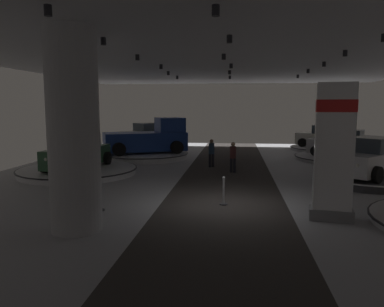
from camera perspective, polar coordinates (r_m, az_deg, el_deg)
The scene contains 20 objects.
ground at distance 13.25m, azimuth 4.80°, elevation -7.88°, with size 24.00×44.00×0.06m.
ceiling_with_spotlights at distance 12.97m, azimuth 5.07°, elevation 16.63°, with size 24.00×44.00×0.39m.
column_left at distance 10.56m, azimuth -17.65°, elevation 3.23°, with size 1.39×1.39×5.50m.
brand_sign_pylon at distance 11.85m, azimuth 20.86°, elevation 0.47°, with size 1.35×0.84×4.12m.
display_platform_far_left at distance 24.93m, azimuth -7.16°, elevation -0.26°, with size 5.68×5.68×0.37m.
pickup_truck_far_left at distance 24.88m, azimuth -6.47°, elevation 2.29°, with size 5.69×4.30×2.30m.
display_platform_mid_left at distance 19.84m, azimuth -17.00°, elevation -2.53°, with size 5.93×5.93×0.31m.
display_car_mid_left at distance 19.74m, azimuth -17.05°, elevation 0.07°, with size 2.41×4.32×1.71m.
display_platform_mid_right at distance 18.51m, azimuth 25.40°, elevation -3.52°, with size 4.68×4.68×0.36m.
display_car_mid_right at distance 18.40m, azimuth 25.60°, elevation -0.67°, with size 4.21×4.27×1.71m.
display_platform_deep_left at distance 31.81m, azimuth -6.99°, elevation 1.32°, with size 5.70×5.70×0.33m.
display_car_deep_left at distance 31.75m, azimuth -6.97°, elevation 2.96°, with size 4.09×4.37×1.71m.
display_platform_far_right at distance 25.94m, azimuth 22.00°, elevation -0.59°, with size 6.00×6.00×0.24m.
display_car_far_right at distance 25.84m, azimuth 22.15°, elevation 1.31°, with size 4.56×3.60×1.71m.
display_platform_deep_right at distance 31.00m, azimuth 19.59°, elevation 0.74°, with size 5.23×5.23×0.26m.
display_car_deep_right at distance 30.91m, azimuth 19.72°, elevation 2.35°, with size 4.53×3.72×1.71m.
visitor_walking_near at distance 19.43m, azimuth 6.27°, elevation -0.27°, with size 0.32×0.32×1.59m.
visitor_walking_far at distance 21.04m, azimuth 3.00°, elevation 0.34°, with size 0.32×0.32×1.59m.
stanchion_a at distance 12.74m, azimuth -13.86°, elevation -6.86°, with size 0.28×0.28×1.01m.
stanchion_b at distance 13.13m, azimuth 4.84°, elevation -6.24°, with size 0.28×0.28×1.01m.
Camera 1 is at (0.40, -12.79, 3.42)m, focal length 34.91 mm.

